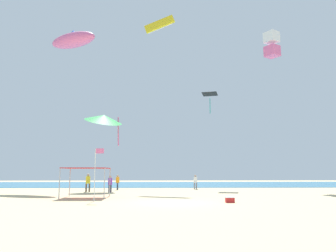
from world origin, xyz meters
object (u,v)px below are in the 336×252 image
(person_leftmost, at_px, (110,182))
(cooler_box, at_px, (230,200))
(kite_delta_green, at_px, (104,118))
(kite_inflatable_pink, at_px, (73,40))
(banner_flag, at_px, (96,169))
(person_rightmost, at_px, (118,181))
(person_near_tent, at_px, (88,181))
(kite_diamond_black, at_px, (210,95))
(person_central, at_px, (195,181))
(kite_parafoil_yellow, at_px, (159,24))
(canopy_tent, at_px, (87,169))
(kite_box_white, at_px, (272,44))

(person_leftmost, relative_size, cooler_box, 2.84)
(kite_delta_green, xyz_separation_m, kite_inflatable_pink, (-5.25, 5.52, 11.40))
(banner_flag, distance_m, kite_delta_green, 14.52)
(banner_flag, height_order, kite_delta_green, kite_delta_green)
(person_rightmost, bearing_deg, banner_flag, -12.91)
(person_near_tent, relative_size, kite_diamond_black, 0.70)
(person_central, bearing_deg, kite_inflatable_pink, 28.63)
(person_near_tent, xyz_separation_m, kite_parafoil_yellow, (7.15, 8.80, 20.89))
(banner_flag, bearing_deg, kite_inflatable_pink, 110.49)
(canopy_tent, xyz_separation_m, kite_delta_green, (-0.42, 9.96, 5.70))
(person_near_tent, bearing_deg, kite_parafoil_yellow, 52.09)
(canopy_tent, relative_size, kite_diamond_black, 1.31)
(banner_flag, distance_m, cooler_box, 9.24)
(person_near_tent, height_order, kite_diamond_black, kite_diamond_black)
(person_rightmost, distance_m, kite_parafoil_yellow, 22.05)
(canopy_tent, height_order, banner_flag, banner_flag)
(person_near_tent, bearing_deg, banner_flag, -74.43)
(person_leftmost, relative_size, banner_flag, 0.45)
(canopy_tent, xyz_separation_m, person_near_tent, (-1.37, 7.28, -1.13))
(person_leftmost, height_order, kite_box_white, kite_box_white)
(person_near_tent, bearing_deg, person_central, 23.33)
(banner_flag, distance_m, kite_parafoil_yellow, 28.03)
(person_central, xyz_separation_m, kite_box_white, (10.47, 2.13, 17.49))
(person_near_tent, relative_size, kite_delta_green, 0.32)
(person_leftmost, xyz_separation_m, person_central, (8.98, 5.68, 0.01))
(kite_inflatable_pink, xyz_separation_m, kite_diamond_black, (17.86, -1.39, -7.66))
(person_rightmost, relative_size, kite_parafoil_yellow, 0.39)
(person_near_tent, bearing_deg, canopy_tent, -78.15)
(canopy_tent, relative_size, person_leftmost, 2.07)
(person_rightmost, bearing_deg, cooler_box, 16.32)
(cooler_box, relative_size, kite_delta_green, 0.10)
(person_rightmost, height_order, kite_diamond_black, kite_diamond_black)
(canopy_tent, xyz_separation_m, kite_box_white, (20.44, 14.03, 16.26))
(person_central, xyz_separation_m, banner_flag, (-8.63, -15.16, 1.20))
(person_central, xyz_separation_m, person_rightmost, (-8.85, -0.74, 0.01))
(cooler_box, distance_m, kite_inflatable_pink, 31.98)
(kite_parafoil_yellow, bearing_deg, cooler_box, 112.04)
(canopy_tent, distance_m, kite_parafoil_yellow, 26.12)
(person_central, distance_m, cooler_box, 16.53)
(cooler_box, xyz_separation_m, kite_delta_green, (-10.68, 14.58, 7.71))
(banner_flag, relative_size, kite_diamond_black, 1.39)
(person_leftmost, bearing_deg, banner_flag, 30.00)
(cooler_box, relative_size, kite_box_white, 0.17)
(person_rightmost, height_order, kite_inflatable_pink, kite_inflatable_pink)
(person_leftmost, relative_size, kite_box_white, 0.49)
(person_central, height_order, kite_box_white, kite_box_white)
(banner_flag, bearing_deg, cooler_box, -8.56)
(kite_box_white, bearing_deg, person_central, -112.31)
(kite_delta_green, bearing_deg, kite_inflatable_pink, -76.69)
(person_leftmost, bearing_deg, kite_inflatable_pink, -116.39)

